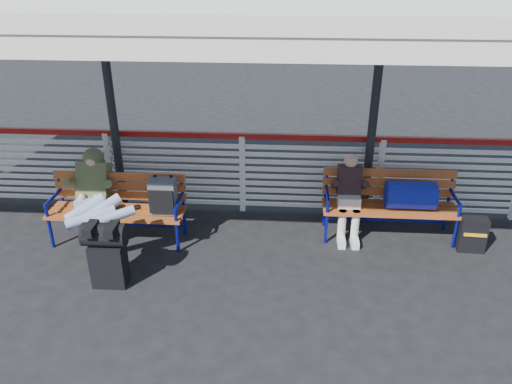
# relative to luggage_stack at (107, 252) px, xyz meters

# --- Properties ---
(ground) EXTENTS (60.00, 60.00, 0.00)m
(ground) POSITION_rel_luggage_stack_xyz_m (1.39, 0.08, -0.45)
(ground) COLOR black
(ground) RESTS_ON ground
(fence) EXTENTS (12.08, 0.08, 1.24)m
(fence) POSITION_rel_luggage_stack_xyz_m (1.39, 1.98, 0.21)
(fence) COLOR silver
(fence) RESTS_ON ground
(canopy) EXTENTS (12.60, 3.60, 3.16)m
(canopy) POSITION_rel_luggage_stack_xyz_m (1.39, 0.94, 2.59)
(canopy) COLOR silver
(canopy) RESTS_ON ground
(luggage_stack) EXTENTS (0.50, 0.28, 0.82)m
(luggage_stack) POSITION_rel_luggage_stack_xyz_m (0.00, 0.00, 0.00)
(luggage_stack) COLOR black
(luggage_stack) RESTS_ON ground
(bench_left) EXTENTS (1.80, 0.56, 0.95)m
(bench_left) POSITION_rel_luggage_stack_xyz_m (0.02, 1.03, 0.16)
(bench_left) COLOR #B05E22
(bench_left) RESTS_ON ground
(bench_right) EXTENTS (1.80, 0.56, 0.92)m
(bench_right) POSITION_rel_luggage_stack_xyz_m (3.59, 1.37, 0.16)
(bench_right) COLOR #B05E22
(bench_right) RESTS_ON ground
(traveler_man) EXTENTS (0.94, 1.64, 0.77)m
(traveler_man) POSITION_rel_luggage_stack_xyz_m (-0.35, 0.69, 0.26)
(traveler_man) COLOR #8899B7
(traveler_man) RESTS_ON ground
(companion_person) EXTENTS (0.32, 0.66, 1.15)m
(companion_person) POSITION_rel_luggage_stack_xyz_m (2.90, 1.37, 0.15)
(companion_person) COLOR beige
(companion_person) RESTS_ON ground
(suitcase_side) EXTENTS (0.35, 0.23, 0.48)m
(suitcase_side) POSITION_rel_luggage_stack_xyz_m (4.50, 1.07, -0.21)
(suitcase_side) COLOR black
(suitcase_side) RESTS_ON ground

